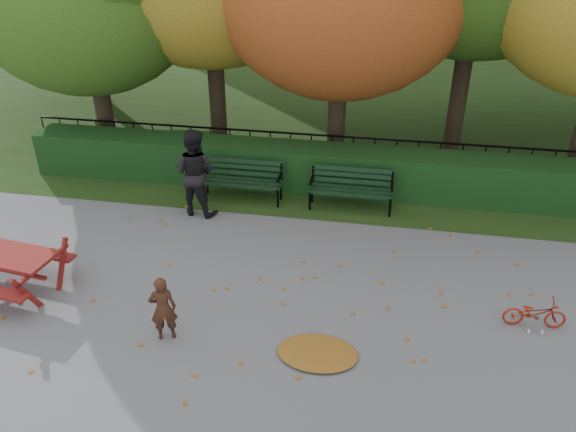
% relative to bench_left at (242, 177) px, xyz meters
% --- Properties ---
extents(ground, '(90.00, 90.00, 0.00)m').
position_rel_bench_left_xyz_m(ground, '(1.30, -3.70, -0.52)').
color(ground, slate).
rests_on(ground, ground).
extents(grass_strip, '(90.00, 90.00, 0.00)m').
position_rel_bench_left_xyz_m(grass_strip, '(1.30, 10.30, -0.51)').
color(grass_strip, '#1C3113').
rests_on(grass_strip, ground).
extents(hedge, '(13.00, 0.90, 1.00)m').
position_rel_bench_left_xyz_m(hedge, '(1.30, 0.80, -0.02)').
color(hedge, black).
rests_on(hedge, ground).
extents(iron_fence, '(14.00, 0.04, 1.02)m').
position_rel_bench_left_xyz_m(iron_fence, '(1.30, 1.60, 0.02)').
color(iron_fence, black).
rests_on(iron_fence, ground).
extents(bench_left, '(1.80, 0.57, 0.88)m').
position_rel_bench_left_xyz_m(bench_left, '(0.00, 0.00, 0.00)').
color(bench_left, black).
rests_on(bench_left, ground).
extents(bench_right, '(1.80, 0.57, 0.88)m').
position_rel_bench_left_xyz_m(bench_right, '(2.40, 0.00, 0.00)').
color(bench_right, black).
rests_on(bench_right, ground).
extents(picnic_table, '(1.92, 1.63, 0.85)m').
position_rel_bench_left_xyz_m(picnic_table, '(-3.07, -4.00, 0.06)').
color(picnic_table, maroon).
rests_on(picnic_table, ground).
extents(leaf_pile, '(1.32, 1.02, 0.08)m').
position_rel_bench_left_xyz_m(leaf_pile, '(2.30, -4.66, -0.48)').
color(leaf_pile, brown).
rests_on(leaf_pile, ground).
extents(leaf_scatter, '(9.00, 5.70, 0.01)m').
position_rel_bench_left_xyz_m(leaf_scatter, '(1.30, -3.40, -0.51)').
color(leaf_scatter, brown).
rests_on(leaf_scatter, ground).
extents(child, '(0.47, 0.39, 1.10)m').
position_rel_bench_left_xyz_m(child, '(-0.02, -4.68, 0.03)').
color(child, '#402114').
rests_on(child, ground).
extents(adult, '(1.01, 0.85, 1.87)m').
position_rel_bench_left_xyz_m(adult, '(-0.80, -0.80, 0.42)').
color(adult, black).
rests_on(adult, ground).
extents(bicycle, '(0.96, 0.38, 0.50)m').
position_rel_bench_left_xyz_m(bicycle, '(5.53, -3.42, -0.27)').
color(bicycle, '#9F210E').
rests_on(bicycle, ground).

